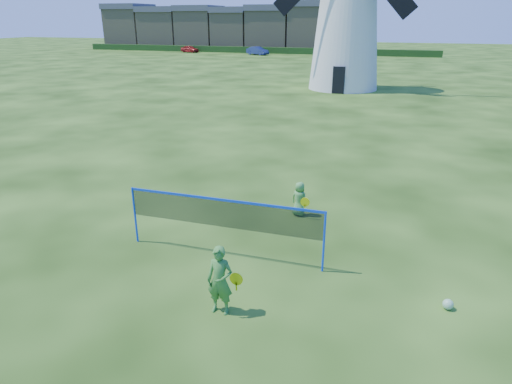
{
  "coord_description": "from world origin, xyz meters",
  "views": [
    {
      "loc": [
        3.39,
        -9.52,
        5.62
      ],
      "look_at": [
        0.2,
        0.5,
        1.5
      ],
      "focal_mm": 31.29,
      "sensor_mm": 36.0,
      "label": 1
    }
  ],
  "objects_px": {
    "play_ball": "(448,304)",
    "car_left": "(190,49)",
    "player_boy": "(299,199)",
    "player_girl": "(220,281)",
    "car_right": "(258,51)",
    "windmill": "(347,13)",
    "badminton_net": "(223,214)"
  },
  "relations": [
    {
      "from": "badminton_net",
      "to": "car_right",
      "type": "distance_m",
      "value": 65.43
    },
    {
      "from": "play_ball",
      "to": "car_right",
      "type": "distance_m",
      "value": 67.76
    },
    {
      "from": "player_girl",
      "to": "car_right",
      "type": "height_order",
      "value": "player_girl"
    },
    {
      "from": "windmill",
      "to": "player_girl",
      "type": "height_order",
      "value": "windmill"
    },
    {
      "from": "player_girl",
      "to": "play_ball",
      "type": "height_order",
      "value": "player_girl"
    },
    {
      "from": "car_left",
      "to": "car_right",
      "type": "height_order",
      "value": "car_right"
    },
    {
      "from": "windmill",
      "to": "player_girl",
      "type": "distance_m",
      "value": 32.25
    },
    {
      "from": "player_boy",
      "to": "play_ball",
      "type": "xyz_separation_m",
      "value": [
        3.96,
        -3.68,
        -0.42
      ]
    },
    {
      "from": "windmill",
      "to": "car_right",
      "type": "height_order",
      "value": "windmill"
    },
    {
      "from": "car_left",
      "to": "car_right",
      "type": "bearing_deg",
      "value": -78.94
    },
    {
      "from": "badminton_net",
      "to": "player_girl",
      "type": "xyz_separation_m",
      "value": [
        0.79,
        -2.19,
        -0.4
      ]
    },
    {
      "from": "player_girl",
      "to": "play_ball",
      "type": "xyz_separation_m",
      "value": [
        4.43,
        1.5,
        -0.63
      ]
    },
    {
      "from": "player_girl",
      "to": "play_ball",
      "type": "bearing_deg",
      "value": 18.19
    },
    {
      "from": "windmill",
      "to": "badminton_net",
      "type": "relative_size",
      "value": 3.28
    },
    {
      "from": "player_boy",
      "to": "badminton_net",
      "type": "bearing_deg",
      "value": 86.34
    },
    {
      "from": "windmill",
      "to": "player_boy",
      "type": "xyz_separation_m",
      "value": [
        2.14,
        -26.59,
        -5.47
      ]
    },
    {
      "from": "badminton_net",
      "to": "player_girl",
      "type": "height_order",
      "value": "badminton_net"
    },
    {
      "from": "windmill",
      "to": "car_left",
      "type": "distance_m",
      "value": 46.72
    },
    {
      "from": "play_ball",
      "to": "car_left",
      "type": "height_order",
      "value": "car_left"
    },
    {
      "from": "play_ball",
      "to": "car_right",
      "type": "relative_size",
      "value": 0.06
    },
    {
      "from": "windmill",
      "to": "car_right",
      "type": "bearing_deg",
      "value": 118.46
    },
    {
      "from": "play_ball",
      "to": "car_left",
      "type": "relative_size",
      "value": 0.06
    },
    {
      "from": "player_girl",
      "to": "play_ball",
      "type": "distance_m",
      "value": 4.72
    },
    {
      "from": "car_left",
      "to": "car_right",
      "type": "distance_m",
      "value": 12.93
    },
    {
      "from": "windmill",
      "to": "play_ball",
      "type": "distance_m",
      "value": 31.44
    },
    {
      "from": "player_girl",
      "to": "car_right",
      "type": "distance_m",
      "value": 67.75
    },
    {
      "from": "badminton_net",
      "to": "car_left",
      "type": "bearing_deg",
      "value": 116.18
    },
    {
      "from": "player_girl",
      "to": "car_right",
      "type": "bearing_deg",
      "value": 106.31
    },
    {
      "from": "car_right",
      "to": "play_ball",
      "type": "bearing_deg",
      "value": -134.82
    },
    {
      "from": "car_left",
      "to": "player_girl",
      "type": "bearing_deg",
      "value": -135.58
    },
    {
      "from": "windmill",
      "to": "badminton_net",
      "type": "height_order",
      "value": "windmill"
    },
    {
      "from": "play_ball",
      "to": "player_boy",
      "type": "bearing_deg",
      "value": 137.03
    }
  ]
}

